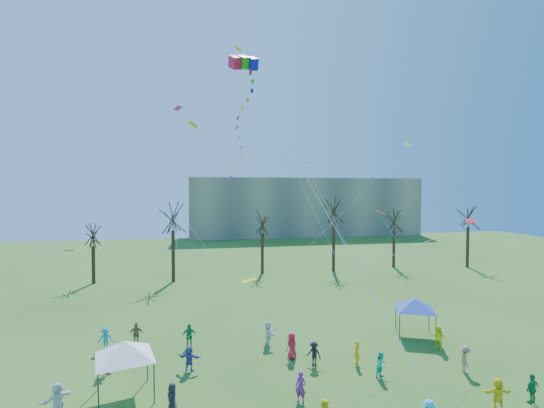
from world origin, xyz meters
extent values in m
cube|color=gray|center=(22.00, 82.00, 7.50)|extent=(60.00, 14.00, 15.00)
cylinder|color=black|center=(-18.69, 35.22, 2.39)|extent=(0.44, 0.44, 4.78)
cylinder|color=black|center=(-8.82, 34.25, 3.31)|extent=(0.44, 0.44, 6.63)
cylinder|color=black|center=(3.29, 37.12, 2.83)|extent=(0.44, 0.44, 5.67)
cylinder|color=black|center=(13.73, 36.54, 3.72)|extent=(0.44, 0.44, 7.43)
cylinder|color=black|center=(23.81, 37.55, 2.80)|extent=(0.44, 0.44, 5.59)
cylinder|color=black|center=(34.94, 35.42, 3.09)|extent=(0.44, 0.44, 6.18)
cube|color=red|center=(-2.87, 11.23, 20.77)|extent=(0.92, 1.36, 1.23)
cube|color=#169614|center=(-2.29, 11.23, 20.77)|extent=(0.92, 1.36, 1.23)
cube|color=#140EB7|center=(-1.70, 11.23, 20.77)|extent=(0.92, 1.36, 1.23)
cylinder|color=white|center=(0.99, 3.71, 11.13)|extent=(0.02, 0.02, 24.00)
cylinder|color=#3F3F44|center=(-10.61, 4.92, 1.13)|extent=(0.09, 0.09, 2.26)
cylinder|color=#3F3F44|center=(-7.91, 5.64, 1.13)|extent=(0.09, 0.09, 2.26)
cylinder|color=#3F3F44|center=(-11.32, 7.63, 1.13)|extent=(0.09, 0.09, 2.26)
cylinder|color=#3F3F44|center=(-8.62, 8.34, 1.13)|extent=(0.09, 0.09, 2.26)
pyramid|color=white|center=(-9.61, 6.63, 2.74)|extent=(4.16, 4.16, 0.97)
cylinder|color=#3F3F44|center=(9.91, 11.12, 1.07)|extent=(0.09, 0.09, 2.15)
cylinder|color=#3F3F44|center=(12.36, 10.10, 1.07)|extent=(0.09, 0.09, 2.15)
cylinder|color=#3F3F44|center=(10.94, 13.57, 1.07)|extent=(0.09, 0.09, 2.15)
cylinder|color=#3F3F44|center=(13.39, 12.55, 1.07)|extent=(0.09, 0.09, 2.15)
pyramid|color=#2245AB|center=(11.65, 11.83, 2.60)|extent=(3.77, 3.77, 0.92)
imported|color=#1C8444|center=(12.61, 1.75, 0.82)|extent=(1.02, 0.60, 1.64)
imported|color=silver|center=(-12.67, 5.24, 0.91)|extent=(1.60, 1.54, 1.81)
imported|color=black|center=(-6.85, 4.45, 0.81)|extent=(0.73, 0.91, 1.62)
imported|color=#892286|center=(0.07, 4.23, 0.86)|extent=(0.74, 0.70, 1.71)
imported|color=#0ECDBB|center=(5.79, 6.00, 0.81)|extent=(0.98, 0.89, 1.62)
imported|color=#A07757|center=(11.38, 5.54, 0.87)|extent=(1.06, 1.29, 1.74)
imported|color=#E84D50|center=(-11.25, 9.61, 0.82)|extent=(0.95, 0.98, 1.64)
imported|color=#514AA1|center=(-6.11, 9.12, 0.81)|extent=(1.57, 0.96, 1.62)
imported|color=red|center=(0.89, 9.65, 0.91)|extent=(1.05, 0.95, 1.81)
imported|color=#FFB00D|center=(4.97, 7.92, 0.82)|extent=(0.47, 0.64, 1.63)
imported|color=#F2FF1A|center=(11.81, 8.91, 0.92)|extent=(1.03, 1.11, 1.83)
imported|color=#198BCD|center=(-12.27, 13.57, 0.84)|extent=(1.11, 0.68, 1.67)
imported|color=#1C8346|center=(-6.23, 12.80, 0.91)|extent=(1.13, 0.61, 1.82)
imported|color=silver|center=(-0.32, 12.23, 0.91)|extent=(0.79, 1.75, 1.82)
imported|color=black|center=(2.09, 8.32, 0.81)|extent=(1.17, 1.16, 1.62)
imported|color=olive|center=(-10.16, 13.97, 0.89)|extent=(1.04, 0.43, 1.77)
imported|color=yellow|center=(10.28, 1.59, 0.84)|extent=(1.62, 0.78, 1.68)
cube|color=#FF450D|center=(-11.92, 4.96, 8.70)|extent=(0.61, 0.72, 0.15)
cylinder|color=white|center=(-11.40, 2.51, 5.00)|extent=(0.01, 0.01, 8.61)
cube|color=#E426A9|center=(-7.04, 15.37, 18.28)|extent=(0.74, 0.76, 0.27)
cylinder|color=white|center=(-6.78, 8.41, 9.79)|extent=(0.01, 0.01, 21.65)
cube|color=#CBDE17|center=(-3.02, 2.55, 7.34)|extent=(0.73, 0.58, 0.21)
cylinder|color=white|center=(-1.29, 1.88, 4.32)|extent=(0.01, 0.01, 6.75)
cube|color=teal|center=(2.32, 10.80, 13.51)|extent=(0.69, 0.60, 0.22)
cylinder|color=white|center=(3.89, 5.63, 7.41)|extent=(0.01, 0.01, 16.02)
cube|color=#2426CE|center=(6.42, 18.25, 23.88)|extent=(0.69, 0.64, 0.31)
cylinder|color=white|center=(9.51, 10.00, 12.59)|extent=(0.01, 0.01, 28.33)
cube|color=red|center=(10.15, 3.77, 9.98)|extent=(0.76, 0.81, 0.23)
cylinder|color=white|center=(-1.26, 4.51, 5.64)|extent=(0.01, 0.01, 24.32)
cube|color=#9CEB37|center=(12.06, 13.97, 15.69)|extent=(0.54, 0.62, 0.36)
cylinder|color=white|center=(2.61, 9.21, 8.50)|extent=(0.01, 0.01, 25.38)
cube|color=purple|center=(-13.31, 18.53, 18.75)|extent=(0.72, 0.72, 0.24)
cylinder|color=white|center=(-6.62, 11.38, 10.02)|extent=(0.01, 0.01, 25.97)
cube|color=#FFA30D|center=(-1.74, 20.27, 25.06)|extent=(0.65, 0.56, 0.40)
cylinder|color=white|center=(2.02, 13.13, 13.18)|extent=(0.01, 0.01, 28.39)
cube|color=#F6296F|center=(6.65, 8.00, 10.28)|extent=(0.79, 0.66, 0.32)
cylinder|color=white|center=(9.02, 6.77, 5.79)|extent=(0.01, 0.01, 10.10)
cube|color=orange|center=(-5.76, 8.96, 15.94)|extent=(0.68, 0.65, 0.35)
cylinder|color=white|center=(-8.51, 9.29, 8.62)|extent=(0.01, 0.01, 15.28)
camera|label=1|loc=(-5.33, -15.71, 11.74)|focal=25.00mm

